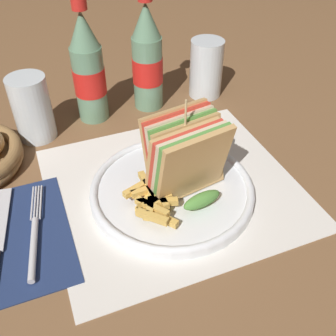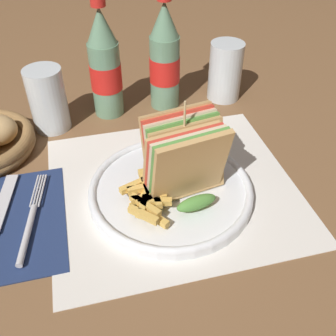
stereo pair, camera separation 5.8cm
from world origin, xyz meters
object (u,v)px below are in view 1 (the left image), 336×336
object	(u,v)px
club_sandwich	(186,158)
glass_far	(33,112)
glass_near	(206,68)
plate_main	(173,191)
coke_bottle_near	(88,70)
coke_bottle_far	(147,60)
fork	(34,238)

from	to	relation	value
club_sandwich	glass_far	distance (m)	0.30
glass_near	glass_far	size ratio (longest dim) A/B	1.00
club_sandwich	glass_far	xyz separation A→B (m)	(-0.18, 0.24, -0.02)
glass_far	club_sandwich	bearing A→B (deg)	-52.09
club_sandwich	glass_near	xyz separation A→B (m)	(0.16, 0.26, -0.01)
plate_main	coke_bottle_near	size ratio (longest dim) A/B	1.09
coke_bottle_near	coke_bottle_far	xyz separation A→B (m)	(0.11, 0.00, 0.00)
fork	coke_bottle_near	size ratio (longest dim) A/B	0.76
coke_bottle_near	coke_bottle_far	world-z (taller)	same
club_sandwich	glass_far	bearing A→B (deg)	127.91
plate_main	coke_bottle_far	distance (m)	0.28
fork	coke_bottle_near	bearing A→B (deg)	71.65
coke_bottle_far	club_sandwich	bearing A→B (deg)	-97.81
plate_main	fork	world-z (taller)	plate_main
club_sandwich	glass_near	size ratio (longest dim) A/B	1.25
coke_bottle_near	plate_main	bearing A→B (deg)	-77.59
club_sandwich	fork	distance (m)	0.23
coke_bottle_far	glass_far	size ratio (longest dim) A/B	1.95
coke_bottle_far	glass_near	xyz separation A→B (m)	(0.12, -0.00, -0.04)
fork	club_sandwich	bearing A→B (deg)	12.64
plate_main	glass_near	world-z (taller)	glass_near
coke_bottle_near	coke_bottle_far	distance (m)	0.11
fork	coke_bottle_near	xyz separation A→B (m)	(0.15, 0.27, 0.09)
fork	glass_near	xyz separation A→B (m)	(0.38, 0.27, 0.05)
fork	coke_bottle_far	world-z (taller)	coke_bottle_far
club_sandwich	glass_near	bearing A→B (deg)	58.70
glass_near	club_sandwich	bearing A→B (deg)	-121.30
coke_bottle_near	fork	bearing A→B (deg)	-118.26
plate_main	glass_far	distance (m)	0.29
coke_bottle_far	glass_near	size ratio (longest dim) A/B	1.95
fork	glass_far	size ratio (longest dim) A/B	1.47
coke_bottle_near	glass_far	world-z (taller)	coke_bottle_near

